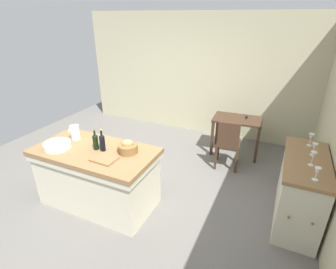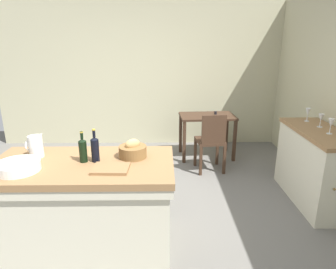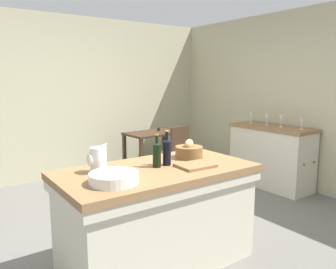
# 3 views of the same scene
# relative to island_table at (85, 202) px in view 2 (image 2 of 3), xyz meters

# --- Properties ---
(ground_plane) EXTENTS (6.76, 6.76, 0.00)m
(ground_plane) POSITION_rel_island_table_xyz_m (0.33, 0.53, -0.47)
(ground_plane) COLOR #66635E
(wall_back) EXTENTS (5.32, 0.12, 2.60)m
(wall_back) POSITION_rel_island_table_xyz_m (0.33, 3.13, 0.83)
(wall_back) COLOR #B7B28E
(wall_back) RESTS_ON ground
(island_table) EXTENTS (1.66, 0.88, 0.87)m
(island_table) POSITION_rel_island_table_xyz_m (0.00, 0.00, 0.00)
(island_table) COLOR olive
(island_table) RESTS_ON ground
(side_cabinet) EXTENTS (0.52, 1.26, 0.92)m
(side_cabinet) POSITION_rel_island_table_xyz_m (2.59, 0.81, -0.01)
(side_cabinet) COLOR olive
(side_cabinet) RESTS_ON ground
(writing_desk) EXTENTS (0.93, 0.62, 0.78)m
(writing_desk) POSITION_rel_island_table_xyz_m (1.48, 2.33, 0.15)
(writing_desk) COLOR #3D281C
(writing_desk) RESTS_ON ground
(wooden_chair) EXTENTS (0.45, 0.45, 0.91)m
(wooden_chair) POSITION_rel_island_table_xyz_m (1.45, 1.71, 0.03)
(wooden_chair) COLOR #3D281C
(wooden_chair) RESTS_ON ground
(pitcher) EXTENTS (0.17, 0.13, 0.25)m
(pitcher) POSITION_rel_island_table_xyz_m (-0.46, 0.16, 0.51)
(pitcher) COLOR white
(pitcher) RESTS_ON island_table
(wash_bowl) EXTENTS (0.36, 0.36, 0.08)m
(wash_bowl) POSITION_rel_island_table_xyz_m (-0.48, -0.17, 0.44)
(wash_bowl) COLOR white
(wash_bowl) RESTS_ON island_table
(bread_basket) EXTENTS (0.26, 0.26, 0.18)m
(bread_basket) POSITION_rel_island_table_xyz_m (0.45, 0.13, 0.46)
(bread_basket) COLOR brown
(bread_basket) RESTS_ON island_table
(cutting_board) EXTENTS (0.31, 0.25, 0.02)m
(cutting_board) POSITION_rel_island_table_xyz_m (0.29, -0.16, 0.41)
(cutting_board) COLOR olive
(cutting_board) RESTS_ON island_table
(wine_bottle_dark) EXTENTS (0.07, 0.07, 0.31)m
(wine_bottle_dark) POSITION_rel_island_table_xyz_m (0.13, 0.03, 0.52)
(wine_bottle_dark) COLOR black
(wine_bottle_dark) RESTS_ON island_table
(wine_bottle_amber) EXTENTS (0.07, 0.07, 0.29)m
(wine_bottle_amber) POSITION_rel_island_table_xyz_m (0.02, 0.03, 0.52)
(wine_bottle_amber) COLOR black
(wine_bottle_amber) RESTS_ON island_table
(wine_glass_left) EXTENTS (0.07, 0.07, 0.18)m
(wine_glass_left) POSITION_rel_island_table_xyz_m (2.62, 0.68, 0.57)
(wine_glass_left) COLOR white
(wine_glass_left) RESTS_ON side_cabinet
(wine_glass_middle) EXTENTS (0.07, 0.07, 0.16)m
(wine_glass_middle) POSITION_rel_island_table_xyz_m (2.65, 0.96, 0.56)
(wine_glass_middle) COLOR white
(wine_glass_middle) RESTS_ON side_cabinet
(wine_glass_right) EXTENTS (0.07, 0.07, 0.17)m
(wine_glass_right) POSITION_rel_island_table_xyz_m (2.61, 1.24, 0.57)
(wine_glass_right) COLOR white
(wine_glass_right) RESTS_ON side_cabinet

